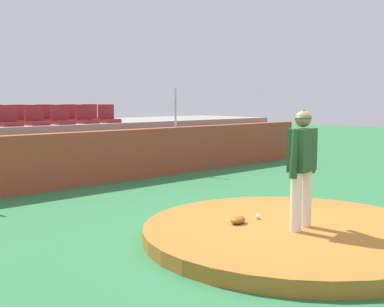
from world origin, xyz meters
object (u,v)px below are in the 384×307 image
object	(u,v)px
stadium_chair_9	(46,117)
stadium_chair_4	(86,117)
pitcher	(302,160)
fielding_glove	(238,220)
stadium_chair_5	(108,117)
stadium_chair_2	(36,119)
stadium_chair_3	(62,118)
stadium_chair_8	(20,118)
stadium_chair_11	(91,116)
baseball	(258,217)
stadium_chair_10	(70,117)
stadium_chair_1	(9,120)

from	to	relation	value
stadium_chair_9	stadium_chair_4	bearing A→B (deg)	127.42
pitcher	stadium_chair_4	world-z (taller)	stadium_chair_4
fielding_glove	stadium_chair_5	size ratio (longest dim) A/B	0.60
stadium_chair_2	stadium_chair_3	size ratio (longest dim) A/B	1.00
stadium_chair_8	stadium_chair_11	bearing A→B (deg)	179.63
stadium_chair_11	fielding_glove	bearing A→B (deg)	73.59
baseball	stadium_chair_2	distance (m)	6.89
stadium_chair_2	stadium_chair_9	xyz separation A→B (m)	(0.73, 0.89, 0.00)
baseball	stadium_chair_10	bearing A→B (deg)	81.88
stadium_chair_9	stadium_chair_10	distance (m)	0.69
stadium_chair_3	stadium_chair_10	xyz separation A→B (m)	(0.73, 0.88, 0.00)
baseball	stadium_chair_8	bearing A→B (deg)	92.56
stadium_chair_1	fielding_glove	bearing A→B (deg)	94.92
stadium_chair_3	stadium_chair_1	bearing A→B (deg)	-0.67
stadium_chair_3	stadium_chair_9	distance (m)	0.91
stadium_chair_1	stadium_chair_11	bearing A→B (deg)	-162.51
fielding_glove	stadium_chair_1	xyz separation A→B (m)	(-0.58, 6.72, 1.32)
stadium_chair_3	stadium_chair_5	size ratio (longest dim) A/B	1.00
stadium_chair_1	stadium_chair_2	size ratio (longest dim) A/B	1.00
stadium_chair_10	stadium_chair_11	size ratio (longest dim) A/B	1.00
stadium_chair_4	stadium_chair_11	world-z (taller)	same
stadium_chair_5	stadium_chair_1	bearing A→B (deg)	-0.41
stadium_chair_8	stadium_chair_10	bearing A→B (deg)	178.58
stadium_chair_3	stadium_chair_4	xyz separation A→B (m)	(0.72, 0.02, 0.00)
fielding_glove	stadium_chair_4	world-z (taller)	stadium_chair_4
stadium_chair_11	stadium_chair_10	bearing A→B (deg)	1.75
stadium_chair_1	stadium_chair_9	bearing A→B (deg)	-147.73
pitcher	fielding_glove	world-z (taller)	pitcher
stadium_chair_5	stadium_chair_8	xyz separation A→B (m)	(-2.11, 0.92, 0.00)
stadium_chair_3	fielding_glove	bearing A→B (deg)	83.18
stadium_chair_4	stadium_chair_10	xyz separation A→B (m)	(0.01, 0.87, 0.00)
fielding_glove	stadium_chair_9	bearing A→B (deg)	-112.14
stadium_chair_3	baseball	bearing A→B (deg)	86.94
stadium_chair_1	stadium_chair_8	xyz separation A→B (m)	(0.68, 0.90, 0.00)
stadium_chair_1	stadium_chair_8	bearing A→B (deg)	-126.99
stadium_chair_2	stadium_chair_5	bearing A→B (deg)	179.39
stadium_chair_3	stadium_chair_5	distance (m)	1.41
stadium_chair_9	stadium_chair_11	xyz separation A→B (m)	(1.40, -0.01, 0.00)
stadium_chair_9	stadium_chair_2	bearing A→B (deg)	50.61
stadium_chair_1	stadium_chair_11	world-z (taller)	same
baseball	stadium_chair_8	size ratio (longest dim) A/B	0.15
fielding_glove	stadium_chair_4	xyz separation A→B (m)	(1.52, 6.72, 1.32)
stadium_chair_4	stadium_chair_10	size ratio (longest dim) A/B	1.00
pitcher	stadium_chair_8	world-z (taller)	stadium_chair_8
stadium_chair_9	stadium_chair_5	bearing A→B (deg)	146.37
stadium_chair_9	stadium_chair_10	size ratio (longest dim) A/B	1.00
stadium_chair_5	fielding_glove	bearing A→B (deg)	71.71
stadium_chair_4	stadium_chair_8	world-z (taller)	same
stadium_chair_1	stadium_chair_10	bearing A→B (deg)	-157.64
pitcher	stadium_chair_8	bearing A→B (deg)	82.60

